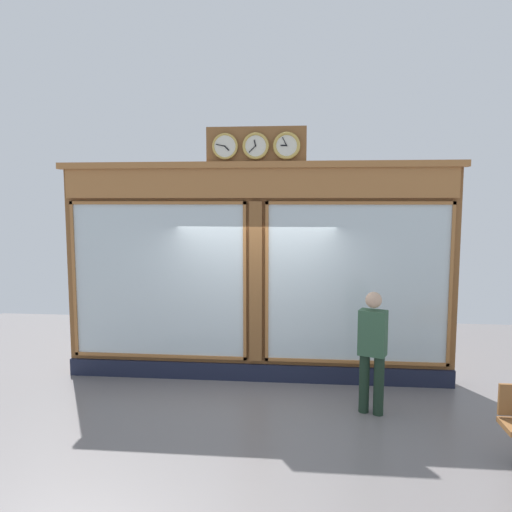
{
  "coord_description": "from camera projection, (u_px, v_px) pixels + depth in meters",
  "views": [
    {
      "loc": [
        -0.75,
        7.78,
        2.91
      ],
      "look_at": [
        0.0,
        0.0,
        2.04
      ],
      "focal_mm": 35.04,
      "sensor_mm": 36.0,
      "label": 1
    }
  ],
  "objects": [
    {
      "name": "shop_facade",
      "position": [
        257.0,
        272.0,
        8.02
      ],
      "size": [
        6.35,
        0.42,
        4.04
      ],
      "color": "brown",
      "rests_on": "ground_plane"
    },
    {
      "name": "ground_plane",
      "position": [
        231.0,
        474.0,
        5.32
      ],
      "size": [
        14.0,
        14.0,
        0.0
      ],
      "primitive_type": "plane",
      "color": "slate"
    },
    {
      "name": "pedestrian",
      "position": [
        372.0,
        347.0,
        6.75
      ],
      "size": [
        0.42,
        0.34,
        1.69
      ],
      "color": "#1C2F21",
      "rests_on": "ground_plane"
    }
  ]
}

